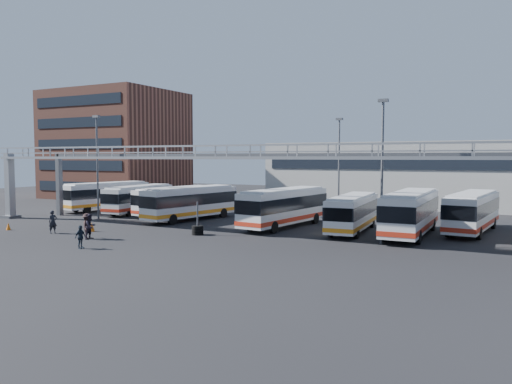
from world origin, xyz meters
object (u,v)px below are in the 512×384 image
at_px(bus_1, 139,198).
at_px(cone_right, 92,227).
at_px(light_pole_left, 97,162).
at_px(light_pole_mid, 382,163).
at_px(bus_7, 411,211).
at_px(bus_8, 473,211).
at_px(pedestrian_b, 90,226).
at_px(bus_2, 175,200).
at_px(bus_5, 284,206).
at_px(bus_3, 191,202).
at_px(pedestrian_c, 87,226).
at_px(tire_stack, 198,229).
at_px(light_pole_back, 339,161).
at_px(bus_0, 107,195).
at_px(pedestrian_a, 53,222).
at_px(pedestrian_d, 80,237).
at_px(bus_6, 353,212).
at_px(cone_left, 8,226).

height_order(bus_1, cone_right, bus_1).
height_order(light_pole_left, light_pole_mid, same).
distance_m(light_pole_left, bus_7, 29.68).
xyz_separation_m(bus_8, pedestrian_b, (-25.31, -16.62, -0.87)).
xyz_separation_m(pedestrian_b, cone_right, (-2.77, 2.85, -0.57)).
relative_size(bus_2, bus_5, 0.90).
height_order(bus_3, pedestrian_c, bus_3).
bearing_deg(pedestrian_c, light_pole_mid, -105.37).
distance_m(bus_3, tire_stack, 9.47).
xyz_separation_m(light_pole_back, bus_1, (-20.29, -7.62, -4.04)).
height_order(pedestrian_c, cone_right, pedestrian_c).
height_order(bus_0, cone_right, bus_0).
bearing_deg(light_pole_mid, tire_stack, -169.82).
bearing_deg(pedestrian_a, light_pole_mid, -56.56).
bearing_deg(light_pole_back, pedestrian_d, -110.10).
bearing_deg(pedestrian_c, bus_5, -77.36).
xyz_separation_m(pedestrian_a, tire_stack, (10.81, 4.76, -0.49)).
height_order(bus_0, bus_6, bus_0).
height_order(bus_5, pedestrian_a, bus_5).
xyz_separation_m(light_pole_mid, pedestrian_a, (-24.73, -7.26, -4.79)).
height_order(bus_8, cone_left, bus_8).
relative_size(light_pole_mid, cone_left, 16.45).
xyz_separation_m(bus_1, pedestrian_c, (8.06, -15.35, -0.71)).
distance_m(bus_7, pedestrian_b, 24.64).
bearing_deg(cone_right, light_pole_mid, 12.55).
bearing_deg(pedestrian_d, bus_5, -30.78).
height_order(bus_1, tire_stack, bus_1).
bearing_deg(bus_7, pedestrian_c, -149.70).
bearing_deg(bus_8, light_pole_mid, -115.36).
bearing_deg(bus_1, bus_7, -9.95).
distance_m(bus_2, pedestrian_d, 19.36).
distance_m(light_pole_mid, tire_stack, 15.10).
height_order(light_pole_back, bus_1, light_pole_back).
relative_size(light_pole_left, pedestrian_c, 5.26).
xyz_separation_m(bus_8, pedestrian_a, (-30.09, -15.97, -0.88)).
height_order(pedestrian_a, tire_stack, tire_stack).
distance_m(bus_6, pedestrian_a, 24.42).
distance_m(bus_2, pedestrian_b, 15.62).
height_order(bus_5, cone_right, bus_5).
relative_size(bus_5, pedestrian_b, 6.01).
bearing_deg(tire_stack, bus_8, 30.18).
xyz_separation_m(pedestrian_c, pedestrian_d, (2.67, -3.16, -0.18)).
bearing_deg(pedestrian_c, bus_3, -39.31).
distance_m(bus_1, bus_6, 25.04).
height_order(light_pole_left, pedestrian_b, light_pole_left).
bearing_deg(pedestrian_a, bus_8, -44.96).
bearing_deg(cone_left, bus_8, 25.12).
bearing_deg(tire_stack, bus_6, 34.06).
xyz_separation_m(light_pole_left, bus_3, (8.32, 3.89, -3.92)).
bearing_deg(bus_0, pedestrian_d, -39.66).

